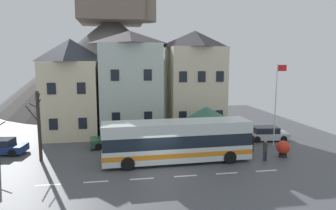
{
  "coord_description": "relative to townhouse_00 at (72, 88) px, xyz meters",
  "views": [
    {
      "loc": [
        -2.99,
        -20.54,
        7.82
      ],
      "look_at": [
        1.31,
        4.77,
        4.08
      ],
      "focal_mm": 32.12,
      "sensor_mm": 36.0,
      "label": 1
    }
  ],
  "objects": [
    {
      "name": "townhouse_01",
      "position": [
        6.14,
        -0.4,
        0.43
      ],
      "size": [
        6.36,
        6.08,
        11.02
      ],
      "color": "silver",
      "rests_on": "ground_plane"
    },
    {
      "name": "townhouse_00",
      "position": [
        0.0,
        0.0,
        0.0
      ],
      "size": [
        5.42,
        6.89,
        10.15
      ],
      "color": "beige",
      "rests_on": "ground_plane"
    },
    {
      "name": "hilltop_castle",
      "position": [
        4.06,
        22.98,
        3.18
      ],
      "size": [
        39.27,
        39.27,
        22.15
      ],
      "color": "#5D5956",
      "rests_on": "ground_plane"
    },
    {
      "name": "parked_car_00",
      "position": [
        19.35,
        -5.74,
        -4.41
      ],
      "size": [
        4.17,
        2.34,
        1.37
      ],
      "rotation": [
        0.0,
        0.0,
        -0.11
      ],
      "color": "silver",
      "rests_on": "ground_plane"
    },
    {
      "name": "transit_bus",
      "position": [
        9.24,
        -10.64,
        -3.44
      ],
      "size": [
        11.6,
        2.9,
        3.23
      ],
      "rotation": [
        0.0,
        0.0,
        0.02
      ],
      "color": "silver",
      "rests_on": "ground_plane"
    },
    {
      "name": "parked_car_03",
      "position": [
        14.48,
        -5.42,
        -4.46
      ],
      "size": [
        4.49,
        2.17,
        1.23
      ],
      "rotation": [
        0.0,
        0.0,
        0.09
      ],
      "color": "silver",
      "rests_on": "ground_plane"
    },
    {
      "name": "parked_car_01",
      "position": [
        4.33,
        -5.54,
        -4.39
      ],
      "size": [
        4.32,
        2.18,
        1.4
      ],
      "rotation": [
        0.0,
        0.0,
        3.23
      ],
      "color": "#2A5B39",
      "rests_on": "ground_plane"
    },
    {
      "name": "bus_shelter",
      "position": [
        12.73,
        -6.77,
        -2.04
      ],
      "size": [
        3.6,
        3.6,
        3.71
      ],
      "color": "#473D33",
      "rests_on": "ground_plane"
    },
    {
      "name": "parked_car_02",
      "position": [
        -5.25,
        -6.17,
        -4.43
      ],
      "size": [
        4.34,
        2.34,
        1.31
      ],
      "rotation": [
        0.0,
        0.0,
        -0.14
      ],
      "color": "navy",
      "rests_on": "ground_plane"
    },
    {
      "name": "pedestrian_00",
      "position": [
        16.16,
        -11.59,
        -4.18
      ],
      "size": [
        0.38,
        0.34,
        1.68
      ],
      "color": "#2D2D38",
      "rests_on": "ground_plane"
    },
    {
      "name": "public_bench",
      "position": [
        12.36,
        -4.72,
        -4.6
      ],
      "size": [
        1.64,
        0.48,
        0.87
      ],
      "color": "#33473D",
      "rests_on": "ground_plane"
    },
    {
      "name": "townhouse_02",
      "position": [
        13.22,
        -0.6,
        0.48
      ],
      "size": [
        5.81,
        5.7,
        11.11
      ],
      "color": "beige",
      "rests_on": "ground_plane"
    },
    {
      "name": "bare_tree_00",
      "position": [
        -1.38,
        -8.57,
        -2.16
      ],
      "size": [
        1.3,
        0.99,
        5.55
      ],
      "color": "#382D28",
      "rests_on": "ground_plane"
    },
    {
      "name": "pedestrian_01",
      "position": [
        14.52,
        -8.18,
        -4.17
      ],
      "size": [
        0.35,
        0.35,
        1.57
      ],
      "color": "#38332D",
      "rests_on": "ground_plane"
    },
    {
      "name": "ground_plane",
      "position": [
        7.72,
        -12.41,
        -5.1
      ],
      "size": [
        40.0,
        60.0,
        0.07
      ],
      "color": "#4D4F53"
    },
    {
      "name": "pedestrian_02",
      "position": [
        16.21,
        -9.19,
        -4.25
      ],
      "size": [
        0.3,
        0.38,
        1.61
      ],
      "color": "black",
      "rests_on": "ground_plane"
    },
    {
      "name": "harbour_buoy",
      "position": [
        18.12,
        -10.9,
        -4.32
      ],
      "size": [
        1.1,
        1.1,
        1.35
      ],
      "color": "black",
      "rests_on": "ground_plane"
    },
    {
      "name": "flagpole",
      "position": [
        19.14,
        -7.68,
        -0.71
      ],
      "size": [
        0.95,
        0.1,
        7.58
      ],
      "color": "silver",
      "rests_on": "ground_plane"
    }
  ]
}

